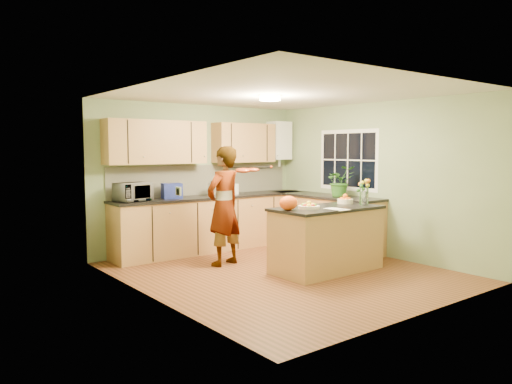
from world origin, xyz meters
TOP-DOWN VIEW (x-y plane):
  - floor at (0.00, 0.00)m, footprint 4.50×4.50m
  - ceiling at (0.00, 0.00)m, footprint 4.00×4.50m
  - wall_back at (0.00, 2.25)m, footprint 4.00×0.02m
  - wall_front at (0.00, -2.25)m, footprint 4.00×0.02m
  - wall_left at (-2.00, 0.00)m, footprint 0.02×4.50m
  - wall_right at (2.00, 0.00)m, footprint 0.02×4.50m
  - back_counter at (0.10, 1.95)m, footprint 3.64×0.62m
  - right_counter at (1.70, 0.85)m, footprint 0.62×2.24m
  - splashback at (0.10, 2.23)m, footprint 3.60×0.02m
  - upper_cabinets at (-0.18, 2.08)m, footprint 3.20×0.34m
  - boiler at (1.70, 2.09)m, footprint 0.40×0.30m
  - window_right at (1.99, 0.60)m, footprint 0.01×1.30m
  - light_switch at (-1.99, -0.60)m, footprint 0.02×0.09m
  - ceiling_lamp at (0.00, 0.30)m, footprint 0.30×0.30m
  - peninsula_island at (0.56, -0.30)m, footprint 1.61×0.82m
  - fruit_dish at (0.21, -0.30)m, footprint 0.30×0.30m
  - orange_bowl at (1.11, -0.15)m, footprint 0.24×0.24m
  - flower_vase at (1.16, -0.48)m, footprint 0.24×0.24m
  - orange_bag at (-0.13, -0.25)m, footprint 0.27×0.23m
  - papers at (0.46, -0.60)m, footprint 0.21×0.29m
  - violinist at (-0.39, 0.90)m, footprint 0.74×0.58m
  - violin at (-0.19, 0.68)m, footprint 0.60×0.52m
  - microwave at (-1.37, 1.94)m, footprint 0.58×0.46m
  - blue_box at (-0.69, 1.97)m, footprint 0.35×0.29m
  - kettle at (0.06, 1.91)m, footprint 0.16×0.16m
  - jar_cream at (0.40, 2.00)m, footprint 0.12×0.12m
  - jar_white at (0.54, 1.92)m, footprint 0.13×0.13m
  - potted_plant at (1.70, 0.51)m, footprint 0.59×0.56m

SIDE VIEW (x-z plane):
  - floor at x=0.00m, z-range 0.00..0.00m
  - peninsula_island at x=0.56m, z-range 0.00..0.92m
  - back_counter at x=0.10m, z-range 0.00..0.94m
  - right_counter at x=1.70m, z-range 0.00..0.94m
  - violinist at x=-0.39m, z-range 0.00..1.78m
  - papers at x=0.46m, z-range 0.92..0.93m
  - fruit_dish at x=0.21m, z-range 0.91..1.01m
  - orange_bowl at x=1.11m, z-range 0.91..1.05m
  - jar_cream at x=0.40m, z-range 0.94..1.10m
  - orange_bag at x=-0.13m, z-range 0.92..1.12m
  - jar_white at x=0.54m, z-range 0.94..1.13m
  - blue_box at x=-0.69m, z-range 0.94..1.19m
  - kettle at x=0.06m, z-range 0.91..1.22m
  - microwave at x=-1.37m, z-range 0.94..1.23m
  - potted_plant at x=1.70m, z-range 0.94..1.46m
  - splashback at x=0.10m, z-range 0.94..1.46m
  - flower_vase at x=1.16m, z-range 0.99..1.43m
  - wall_back at x=0.00m, z-range 0.00..2.50m
  - wall_front at x=0.00m, z-range 0.00..2.50m
  - wall_left at x=-2.00m, z-range 0.00..2.50m
  - wall_right at x=2.00m, z-range 0.00..2.50m
  - light_switch at x=-1.99m, z-range 1.26..1.34m
  - violin at x=-0.19m, z-range 1.35..1.50m
  - window_right at x=1.99m, z-range 1.02..2.08m
  - upper_cabinets at x=-0.18m, z-range 1.50..2.20m
  - boiler at x=1.70m, z-range 1.47..2.33m
  - ceiling_lamp at x=0.00m, z-range 2.43..2.50m
  - ceiling at x=0.00m, z-range 2.49..2.51m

